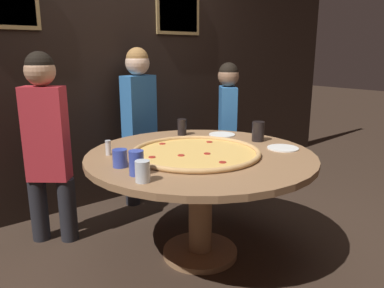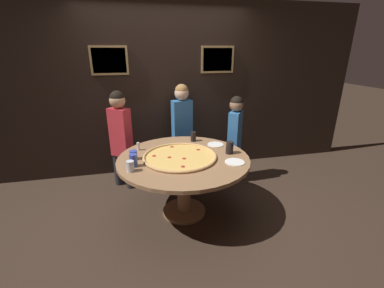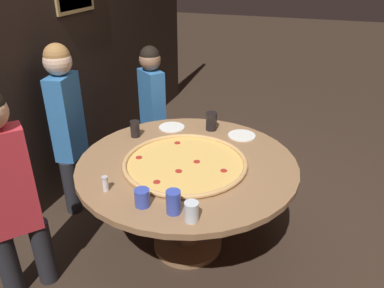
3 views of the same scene
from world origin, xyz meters
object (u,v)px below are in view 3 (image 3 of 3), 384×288
Objects in this scene: drink_cup_centre_back at (211,121)px; diner_side_left at (152,106)px; white_plate_right_side at (242,135)px; drink_cup_far_left at (191,212)px; drink_cup_by_shaker at (173,202)px; drink_cup_far_right at (142,198)px; white_plate_far_back at (172,127)px; dining_table at (187,179)px; diner_centre_back at (7,187)px; diner_far_left at (67,120)px; condiment_shaker at (105,184)px; giant_pizza at (185,162)px; drink_cup_near_right at (135,129)px.

diner_side_left is at bearing 63.43° from drink_cup_centre_back.
drink_cup_far_left is at bearing 178.66° from white_plate_right_side.
drink_cup_by_shaker is 0.19m from drink_cup_far_right.
drink_cup_by_shaker reaches higher than white_plate_right_side.
drink_cup_far_left is at bearing -152.85° from white_plate_far_back.
dining_table is 10.98× the size of drink_cup_by_shaker.
drink_cup_far_right reaches higher than white_plate_right_side.
diner_centre_back is 0.98× the size of diner_far_left.
diner_side_left reaches higher than drink_cup_far_right.
diner_centre_back is 1.08× the size of diner_side_left.
condiment_shaker reaches higher than dining_table.
drink_cup_far_right is (0.00, 0.19, -0.02)m from drink_cup_by_shaker.
drink_cup_by_shaker reaches higher than dining_table.
condiment_shaker is (0.06, 0.27, -0.00)m from drink_cup_far_right.
diner_side_left reaches higher than white_plate_right_side.
drink_cup_far_left is 0.77× the size of drink_cup_centre_back.
drink_cup_far_left is 1.09× the size of drink_cup_far_right.
giant_pizza is 8.13× the size of drink_cup_far_right.
drink_cup_far_right is 0.80× the size of drink_cup_near_right.
diner_far_left reaches higher than drink_cup_near_right.
drink_cup_centre_back reaches higher than drink_cup_far_right.
diner_side_left is at bearing 28.87° from drink_cup_by_shaker.
drink_cup_far_left is 1.74m from diner_side_left.
dining_table is at bearing -34.40° from condiment_shaker.
drink_cup_near_right reaches higher than white_plate_far_back.
drink_cup_by_shaker reaches higher than white_plate_far_back.
drink_cup_near_right is at bearing 38.84° from drink_cup_by_shaker.
drink_cup_centre_back is at bearing -3.64° from drink_cup_far_right.
drink_cup_by_shaker is 1.44m from diner_far_left.
giant_pizza is at bearing 168.27° from diner_centre_back.
dining_table is 1.78× the size of giant_pizza.
dining_table is 0.60m from white_plate_right_side.
white_plate_far_back is (1.04, 0.24, -0.05)m from drink_cup_far_right.
drink_cup_by_shaker reaches higher than drink_cup_far_left.
diner_side_left is at bearing 35.82° from giant_pizza.
giant_pizza is at bearing 23.66° from drink_cup_far_left.
dining_table is 0.66m from drink_cup_far_left.
white_plate_right_side is at bearing -97.42° from drink_cup_centre_back.
drink_cup_near_right is 1.01m from diner_centre_back.
giant_pizza is 7.46× the size of drink_cup_far_left.
giant_pizza is 0.52m from drink_cup_far_right.
diner_centre_back is at bearing 145.82° from drink_cup_centre_back.
diner_side_left is at bearing 22.85° from drink_cup_far_right.
diner_side_left reaches higher than drink_cup_near_right.
drink_cup_far_left is 0.53× the size of white_plate_right_side.
diner_centre_back is at bearing 101.64° from drink_cup_far_right.
dining_table is 11.64× the size of drink_cup_near_right.
condiment_shaker is at bearing 161.81° from drink_cup_centre_back.
drink_cup_far_left is 1.20m from white_plate_far_back.
drink_cup_far_left is 1.55m from diner_far_left.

